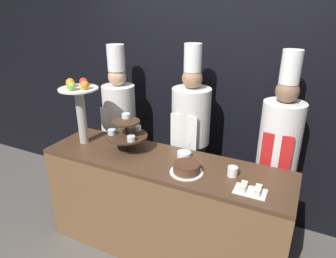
{
  "coord_description": "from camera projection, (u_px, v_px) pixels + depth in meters",
  "views": [
    {
      "loc": [
        1.02,
        -1.69,
        2.16
      ],
      "look_at": [
        0.0,
        0.4,
        1.21
      ],
      "focal_mm": 32.0,
      "sensor_mm": 36.0,
      "label": 1
    }
  ],
  "objects": [
    {
      "name": "wall_back",
      "position": [
        203.0,
        85.0,
        3.12
      ],
      "size": [
        10.0,
        0.06,
        2.8
      ],
      "color": "black",
      "rests_on": "ground_plane"
    },
    {
      "name": "buffet_counter",
      "position": [
        163.0,
        207.0,
        2.71
      ],
      "size": [
        2.15,
        0.59,
        0.96
      ],
      "color": "brown",
      "rests_on": "ground_plane"
    },
    {
      "name": "tiered_stand",
      "position": [
        127.0,
        133.0,
        2.64
      ],
      "size": [
        0.37,
        0.37,
        0.32
      ],
      "color": "#3D2819",
      "rests_on": "buffet_counter"
    },
    {
      "name": "fruit_pedestal",
      "position": [
        80.0,
        102.0,
        2.71
      ],
      "size": [
        0.35,
        0.35,
        0.61
      ],
      "color": "#B2ADA8",
      "rests_on": "buffet_counter"
    },
    {
      "name": "cake_round",
      "position": [
        187.0,
        168.0,
        2.32
      ],
      "size": [
        0.26,
        0.26,
        0.08
      ],
      "color": "white",
      "rests_on": "buffet_counter"
    },
    {
      "name": "cup_white",
      "position": [
        233.0,
        171.0,
        2.28
      ],
      "size": [
        0.08,
        0.08,
        0.07
      ],
      "color": "white",
      "rests_on": "buffet_counter"
    },
    {
      "name": "cake_square_tray",
      "position": [
        250.0,
        189.0,
        2.09
      ],
      "size": [
        0.22,
        0.15,
        0.05
      ],
      "color": "white",
      "rests_on": "buffet_counter"
    },
    {
      "name": "serving_bowl_far",
      "position": [
        184.0,
        154.0,
        2.57
      ],
      "size": [
        0.12,
        0.12,
        0.15
      ],
      "color": "white",
      "rests_on": "buffet_counter"
    },
    {
      "name": "chef_left",
      "position": [
        120.0,
        121.0,
        3.3
      ],
      "size": [
        0.35,
        0.35,
        1.81
      ],
      "color": "black",
      "rests_on": "ground_plane"
    },
    {
      "name": "chef_center_left",
      "position": [
        190.0,
        133.0,
        2.95
      ],
      "size": [
        0.37,
        0.37,
        1.86
      ],
      "color": "#28282D",
      "rests_on": "ground_plane"
    },
    {
      "name": "chef_center_right",
      "position": [
        278.0,
        150.0,
        2.62
      ],
      "size": [
        0.35,
        0.35,
        1.86
      ],
      "color": "#28282D",
      "rests_on": "ground_plane"
    }
  ]
}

